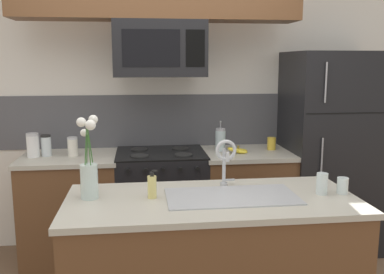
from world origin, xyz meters
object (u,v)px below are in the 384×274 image
(banana_bunch, at_px, (238,151))
(microwave, at_px, (160,49))
(french_press, at_px, (220,140))
(dish_soap_bottle, at_px, (152,186))
(coffee_tin, at_px, (272,144))
(sink_faucet, at_px, (226,156))
(stove_range, at_px, (161,204))
(storage_jar_tall, at_px, (33,145))
(storage_jar_medium, at_px, (46,145))
(spare_glass, at_px, (343,186))
(refrigerator, at_px, (330,151))
(storage_jar_short, at_px, (73,147))
(drinking_glass, at_px, (322,184))
(flower_vase, at_px, (89,172))

(banana_bunch, bearing_deg, microwave, 176.50)
(french_press, distance_m, dish_soap_bottle, 1.42)
(coffee_tin, xyz_separation_m, sink_faucet, (-0.65, -1.10, 0.14))
(stove_range, xyz_separation_m, banana_bunch, (0.66, -0.06, 0.47))
(microwave, height_order, storage_jar_tall, microwave)
(storage_jar_medium, relative_size, dish_soap_bottle, 1.09)
(microwave, xyz_separation_m, storage_jar_tall, (-1.05, 0.02, -0.78))
(spare_glass, bearing_deg, stove_range, 128.75)
(refrigerator, bearing_deg, dish_soap_bottle, -143.19)
(storage_jar_short, relative_size, french_press, 0.61)
(drinking_glass, bearing_deg, french_press, 105.25)
(microwave, xyz_separation_m, coffee_tin, (0.99, 0.07, -0.82))
(storage_jar_short, bearing_deg, banana_bunch, -1.98)
(refrigerator, relative_size, sink_faucet, 5.80)
(dish_soap_bottle, height_order, spare_glass, dish_soap_bottle)
(stove_range, height_order, storage_jar_short, storage_jar_short)
(drinking_glass, distance_m, spare_glass, 0.13)
(sink_faucet, distance_m, dish_soap_bottle, 0.50)
(stove_range, bearing_deg, storage_jar_medium, 178.44)
(banana_bunch, bearing_deg, refrigerator, 5.36)
(stove_range, xyz_separation_m, drinking_glass, (0.89, -1.26, 0.51))
(refrigerator, distance_m, storage_jar_tall, 2.59)
(coffee_tin, xyz_separation_m, spare_glass, (0.02, -1.32, -0.01))
(sink_faucet, bearing_deg, spare_glass, -17.68)
(dish_soap_bottle, relative_size, spare_glass, 1.69)
(french_press, height_order, flower_vase, flower_vase)
(microwave, bearing_deg, storage_jar_tall, 179.05)
(stove_range, distance_m, sink_faucet, 1.28)
(banana_bunch, bearing_deg, storage_jar_medium, 176.90)
(sink_faucet, height_order, flower_vase, flower_vase)
(flower_vase, bearing_deg, microwave, 67.83)
(refrigerator, xyz_separation_m, storage_jar_medium, (-2.49, 0.01, 0.11))
(stove_range, distance_m, spare_glass, 1.70)
(stove_range, bearing_deg, coffee_tin, 2.88)
(french_press, bearing_deg, dish_soap_bottle, -116.80)
(banana_bunch, height_order, french_press, french_press)
(storage_jar_short, distance_m, dish_soap_bottle, 1.35)
(spare_glass, bearing_deg, storage_jar_medium, 146.73)
(stove_range, relative_size, french_press, 3.48)
(refrigerator, height_order, sink_faucet, refrigerator)
(flower_vase, bearing_deg, drinking_glass, -3.86)
(refrigerator, bearing_deg, banana_bunch, -174.64)
(sink_faucet, bearing_deg, drinking_glass, -20.94)
(storage_jar_medium, bearing_deg, coffee_tin, 0.71)
(storage_jar_tall, xyz_separation_m, storage_jar_medium, (0.10, 0.03, -0.01))
(storage_jar_tall, xyz_separation_m, dish_soap_bottle, (0.94, -1.21, -0.03))
(storage_jar_short, distance_m, flower_vase, 1.19)
(microwave, distance_m, dish_soap_bottle, 1.44)
(storage_jar_short, bearing_deg, spare_glass, -35.63)
(storage_jar_tall, bearing_deg, storage_jar_medium, 16.43)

